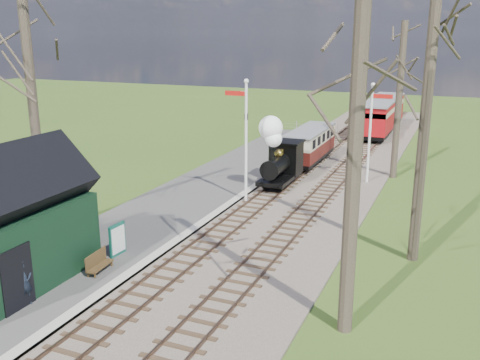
# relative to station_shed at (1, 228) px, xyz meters

# --- Properties ---
(distant_hills) EXTENTS (114.40, 48.00, 22.02)m
(distant_hills) POSITION_rel_station_shed_xyz_m (5.70, 60.38, -18.47)
(distant_hills) COLOR #385B23
(distant_hills) RESTS_ON ground
(ballast_bed) EXTENTS (8.00, 60.00, 0.10)m
(ballast_bed) POSITION_rel_station_shed_xyz_m (5.60, 18.00, -2.22)
(ballast_bed) COLOR brown
(ballast_bed) RESTS_ON ground
(track_near) EXTENTS (1.60, 60.00, 0.15)m
(track_near) POSITION_rel_station_shed_xyz_m (4.30, 18.00, -2.17)
(track_near) COLOR brown
(track_near) RESTS_ON ground
(track_far) EXTENTS (1.60, 60.00, 0.15)m
(track_far) POSITION_rel_station_shed_xyz_m (6.90, 18.00, -2.17)
(track_far) COLOR brown
(track_far) RESTS_ON ground
(platform) EXTENTS (5.00, 44.00, 0.20)m
(platform) POSITION_rel_station_shed_xyz_m (0.80, 10.00, -2.17)
(platform) COLOR #474442
(platform) RESTS_ON ground
(coping_strip) EXTENTS (0.40, 44.00, 0.21)m
(coping_strip) POSITION_rel_station_shed_xyz_m (3.10, 10.00, -2.16)
(coping_strip) COLOR #B2AD9E
(coping_strip) RESTS_ON ground
(station_shed) EXTENTS (3.25, 6.30, 4.78)m
(station_shed) POSITION_rel_station_shed_xyz_m (0.00, 0.00, 0.00)
(station_shed) COLOR black
(station_shed) RESTS_ON platform
(semaphore_near) EXTENTS (1.22, 0.24, 6.22)m
(semaphore_near) POSITION_rel_station_shed_xyz_m (3.53, 12.00, 1.35)
(semaphore_near) COLOR silver
(semaphore_near) RESTS_ON ground
(semaphore_far) EXTENTS (1.22, 0.24, 5.72)m
(semaphore_far) POSITION_rel_station_shed_xyz_m (8.67, 18.00, 1.08)
(semaphore_far) COLOR silver
(semaphore_far) RESTS_ON ground
(bare_trees) EXTENTS (15.51, 22.39, 12.00)m
(bare_trees) POSITION_rel_station_shed_xyz_m (5.63, 6.10, 2.94)
(bare_trees) COLOR #382D23
(bare_trees) RESTS_ON ground
(fence_line) EXTENTS (12.60, 0.08, 1.00)m
(fence_line) POSITION_rel_station_shed_xyz_m (4.60, 32.00, -1.72)
(fence_line) COLOR slate
(fence_line) RESTS_ON ground
(locomotive) EXTENTS (1.61, 3.75, 4.02)m
(locomotive) POSITION_rel_station_shed_xyz_m (4.29, 15.16, -0.39)
(locomotive) COLOR black
(locomotive) RESTS_ON ground
(coach) EXTENTS (1.88, 6.43, 1.97)m
(coach) POSITION_rel_station_shed_xyz_m (4.30, 21.22, -0.89)
(coach) COLOR black
(coach) RESTS_ON ground
(red_carriage_a) EXTENTS (2.29, 5.66, 2.41)m
(red_carriage_a) POSITION_rel_station_shed_xyz_m (6.90, 31.52, -0.63)
(red_carriage_a) COLOR black
(red_carriage_a) RESTS_ON ground
(red_carriage_b) EXTENTS (2.29, 5.66, 2.41)m
(red_carriage_b) POSITION_rel_station_shed_xyz_m (6.90, 37.02, -0.63)
(red_carriage_b) COLOR black
(red_carriage_b) RESTS_ON ground
(sign_board) EXTENTS (0.16, 0.85, 1.23)m
(sign_board) POSITION_rel_station_shed_xyz_m (1.81, 3.61, -1.45)
(sign_board) COLOR #104D3D
(sign_board) RESTS_ON platform
(bench) EXTENTS (0.44, 1.26, 0.71)m
(bench) POSITION_rel_station_shed_xyz_m (2.01, 2.13, -1.74)
(bench) COLOR #4A351A
(bench) RESTS_ON platform
(person) EXTENTS (0.48, 0.62, 1.53)m
(person) POSITION_rel_station_shed_xyz_m (1.47, -0.73, -1.30)
(person) COLOR black
(person) RESTS_ON platform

